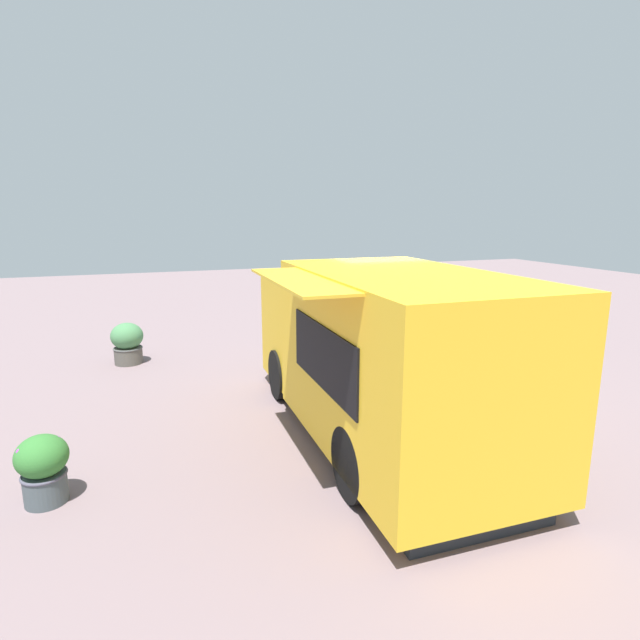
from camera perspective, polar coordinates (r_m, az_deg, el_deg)
The scene contains 5 objects.
ground_plane at distance 9.41m, azimuth 7.46°, elevation -7.35°, with size 40.00×40.00×0.00m, color slate.
food_truck at distance 7.03m, azimuth 6.49°, elevation -4.08°, with size 2.77×5.64×2.42m.
planter_flowering_near at distance 11.27m, azimuth -21.00°, elevation -2.39°, with size 0.65×0.65×0.87m.
planter_flowering_far at distance 6.43m, azimuth -28.91°, elevation -14.37°, with size 0.54×0.54×0.78m.
plaza_bench at distance 14.52m, azimuth 8.94°, elevation 1.03°, with size 1.62×1.06×0.48m.
Camera 1 is at (-4.11, -7.87, 3.13)m, focal length 28.22 mm.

